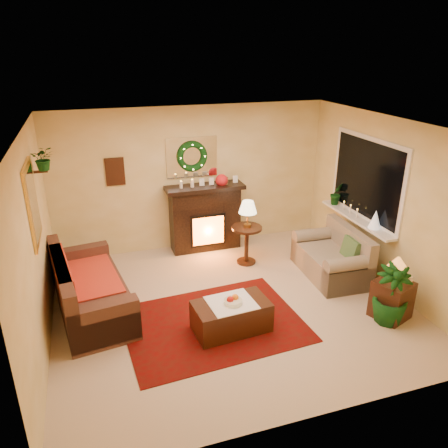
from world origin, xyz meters
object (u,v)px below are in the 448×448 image
object	(u,v)px
fireplace	(205,220)
loveseat	(331,252)
side_table_round	(246,246)
sofa	(91,284)
end_table_square	(392,300)
coffee_table	(231,316)

from	to	relation	value
fireplace	loveseat	distance (m)	2.36
loveseat	side_table_round	world-z (taller)	loveseat
side_table_round	sofa	bearing A→B (deg)	-164.53
fireplace	side_table_round	size ratio (longest dim) A/B	1.86
fireplace	side_table_round	distance (m)	0.99
side_table_round	end_table_square	world-z (taller)	side_table_round
sofa	side_table_round	size ratio (longest dim) A/B	2.96
loveseat	coffee_table	bearing A→B (deg)	-152.63
sofa	side_table_round	distance (m)	2.72
fireplace	loveseat	world-z (taller)	fireplace
side_table_round	coffee_table	xyz separation A→B (m)	(-0.88, -1.78, -0.12)
fireplace	coffee_table	distance (m)	2.64
sofa	coffee_table	xyz separation A→B (m)	(1.74, -1.06, -0.22)
side_table_round	coffee_table	size ratio (longest dim) A/B	0.68
side_table_round	end_table_square	size ratio (longest dim) A/B	1.23
fireplace	coffee_table	size ratio (longest dim) A/B	1.27
fireplace	end_table_square	world-z (taller)	fireplace
end_table_square	coffee_table	xyz separation A→B (m)	(-2.22, 0.38, -0.06)
end_table_square	coffee_table	distance (m)	2.26
end_table_square	coffee_table	world-z (taller)	end_table_square
loveseat	side_table_round	size ratio (longest dim) A/B	2.04
fireplace	side_table_round	bearing A→B (deg)	-57.76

